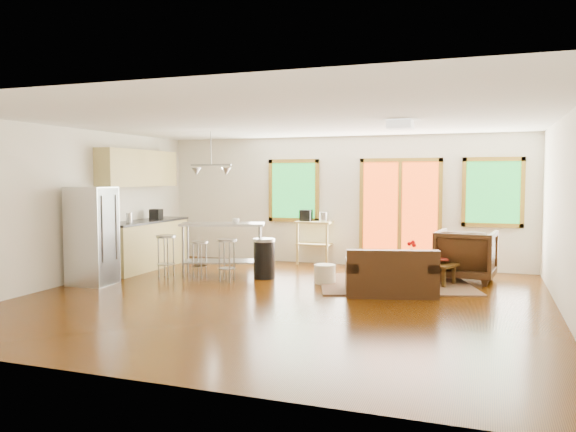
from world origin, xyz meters
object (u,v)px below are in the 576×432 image
(loveseat, at_px, (391,276))
(armchair, at_px, (466,253))
(island, at_px, (223,239))
(coffee_table, at_px, (428,266))
(ottoman, at_px, (400,265))
(rug, at_px, (395,284))
(refrigerator, at_px, (93,236))
(kitchen_cart, at_px, (314,227))

(loveseat, distance_m, armchair, 1.91)
(loveseat, distance_m, island, 3.26)
(loveseat, height_order, coffee_table, loveseat)
(loveseat, xyz_separation_m, ottoman, (-0.11, 1.65, -0.08))
(coffee_table, bearing_deg, ottoman, 133.97)
(rug, xyz_separation_m, coffee_table, (0.51, 0.24, 0.29))
(island, bearing_deg, refrigerator, -137.24)
(coffee_table, distance_m, ottoman, 0.80)
(armchair, distance_m, refrigerator, 6.31)
(ottoman, bearing_deg, kitchen_cart, 155.46)
(ottoman, bearing_deg, island, -162.79)
(rug, distance_m, island, 3.16)
(coffee_table, height_order, refrigerator, refrigerator)
(island, bearing_deg, kitchen_cart, 56.88)
(armchair, height_order, ottoman, armchair)
(island, bearing_deg, coffee_table, 5.96)
(loveseat, distance_m, ottoman, 1.66)
(armchair, relative_size, kitchen_cart, 0.88)
(ottoman, relative_size, kitchen_cart, 0.54)
(coffee_table, xyz_separation_m, refrigerator, (-5.24, -1.89, 0.50))
(rug, xyz_separation_m, loveseat, (0.07, -0.84, 0.27))
(rug, height_order, kitchen_cart, kitchen_cart)
(loveseat, relative_size, refrigerator, 0.92)
(ottoman, relative_size, refrigerator, 0.37)
(loveseat, relative_size, island, 0.93)
(island, bearing_deg, ottoman, 17.21)
(refrigerator, relative_size, island, 1.00)
(coffee_table, bearing_deg, island, -174.04)
(refrigerator, bearing_deg, ottoman, 23.72)
(rug, xyz_separation_m, ottoman, (-0.04, 0.81, 0.19))
(ottoman, height_order, refrigerator, refrigerator)
(rug, bearing_deg, island, -177.56)
(rug, xyz_separation_m, kitchen_cart, (-1.91, 1.67, 0.75))
(coffee_table, relative_size, island, 0.63)
(coffee_table, bearing_deg, rug, -154.36)
(island, height_order, kitchen_cart, kitchen_cart)
(rug, height_order, armchair, armchair)
(coffee_table, relative_size, kitchen_cart, 0.92)
(coffee_table, distance_m, island, 3.63)
(island, relative_size, kitchen_cart, 1.45)
(rug, bearing_deg, ottoman, 92.78)
(coffee_table, bearing_deg, armchair, 41.29)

